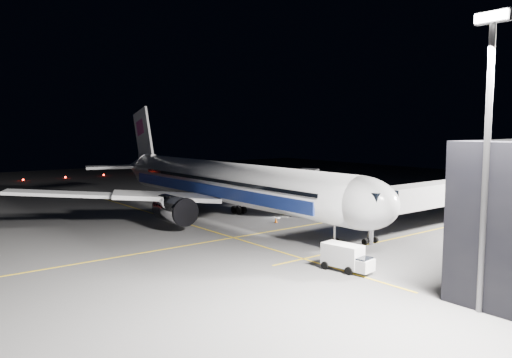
{
  "coord_description": "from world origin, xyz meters",
  "views": [
    {
      "loc": [
        57.1,
        -39.44,
        13.03
      ],
      "look_at": [
        4.41,
        1.79,
        6.0
      ],
      "focal_mm": 35.0,
      "sensor_mm": 36.0,
      "label": 1
    }
  ],
  "objects_px": {
    "airliner": "(222,182)",
    "service_truck": "(347,257)",
    "baggage_tug": "(290,211)",
    "safety_cone_a": "(311,213)",
    "floodlight_mast_south": "(487,136)",
    "jet_bridge": "(441,193)",
    "safety_cone_b": "(276,220)",
    "safety_cone_c": "(251,205)"
  },
  "relations": [
    {
      "from": "airliner",
      "to": "service_truck",
      "type": "height_order",
      "value": "airliner"
    },
    {
      "from": "baggage_tug",
      "to": "safety_cone_a",
      "type": "height_order",
      "value": "baggage_tug"
    },
    {
      "from": "floodlight_mast_south",
      "to": "service_truck",
      "type": "xyz_separation_m",
      "value": [
        -12.58,
        0.23,
        -11.08
      ]
    },
    {
      "from": "jet_bridge",
      "to": "safety_cone_b",
      "type": "relative_size",
      "value": 54.34
    },
    {
      "from": "airliner",
      "to": "safety_cone_b",
      "type": "relative_size",
      "value": 97.12
    },
    {
      "from": "safety_cone_c",
      "to": "baggage_tug",
      "type": "bearing_deg",
      "value": -2.46
    },
    {
      "from": "safety_cone_c",
      "to": "floodlight_mast_south",
      "type": "bearing_deg",
      "value": -18.53
    },
    {
      "from": "jet_bridge",
      "to": "safety_cone_a",
      "type": "xyz_separation_m",
      "value": [
        -17.6,
        -5.9,
        -4.31
      ]
    },
    {
      "from": "floodlight_mast_south",
      "to": "baggage_tug",
      "type": "relative_size",
      "value": 9.66
    },
    {
      "from": "jet_bridge",
      "to": "safety_cone_c",
      "type": "xyz_separation_m",
      "value": [
        -29.05,
        -8.3,
        -4.29
      ]
    },
    {
      "from": "jet_bridge",
      "to": "safety_cone_c",
      "type": "height_order",
      "value": "jet_bridge"
    },
    {
      "from": "floodlight_mast_south",
      "to": "service_truck",
      "type": "height_order",
      "value": "floodlight_mast_south"
    },
    {
      "from": "service_truck",
      "to": "airliner",
      "type": "bearing_deg",
      "value": 159.81
    },
    {
      "from": "safety_cone_c",
      "to": "jet_bridge",
      "type": "bearing_deg",
      "value": 15.95
    },
    {
      "from": "airliner",
      "to": "safety_cone_c",
      "type": "bearing_deg",
      "value": 121.47
    },
    {
      "from": "jet_bridge",
      "to": "baggage_tug",
      "type": "height_order",
      "value": "jet_bridge"
    },
    {
      "from": "jet_bridge",
      "to": "service_truck",
      "type": "relative_size",
      "value": 6.97
    },
    {
      "from": "safety_cone_c",
      "to": "safety_cone_a",
      "type": "bearing_deg",
      "value": 11.83
    },
    {
      "from": "service_truck",
      "to": "baggage_tug",
      "type": "distance_m",
      "value": 28.72
    },
    {
      "from": "safety_cone_b",
      "to": "safety_cone_c",
      "type": "height_order",
      "value": "safety_cone_b"
    },
    {
      "from": "jet_bridge",
      "to": "baggage_tug",
      "type": "bearing_deg",
      "value": -155.32
    },
    {
      "from": "baggage_tug",
      "to": "safety_cone_a",
      "type": "xyz_separation_m",
      "value": [
        1.4,
        2.83,
        -0.41
      ]
    },
    {
      "from": "safety_cone_a",
      "to": "safety_cone_c",
      "type": "xyz_separation_m",
      "value": [
        -11.44,
        -2.4,
        0.02
      ]
    },
    {
      "from": "safety_cone_a",
      "to": "safety_cone_b",
      "type": "relative_size",
      "value": 0.86
    },
    {
      "from": "baggage_tug",
      "to": "safety_cone_b",
      "type": "xyz_separation_m",
      "value": [
        3.01,
        -5.32,
        -0.37
      ]
    },
    {
      "from": "jet_bridge",
      "to": "baggage_tug",
      "type": "xyz_separation_m",
      "value": [
        -19.01,
        -8.73,
        -3.9
      ]
    },
    {
      "from": "floodlight_mast_south",
      "to": "service_truck",
      "type": "relative_size",
      "value": 4.19
    },
    {
      "from": "baggage_tug",
      "to": "safety_cone_c",
      "type": "xyz_separation_m",
      "value": [
        -10.04,
        0.43,
        -0.39
      ]
    },
    {
      "from": "airliner",
      "to": "service_truck",
      "type": "relative_size",
      "value": 12.46
    },
    {
      "from": "airliner",
      "to": "floodlight_mast_south",
      "type": "xyz_separation_m",
      "value": [
        41.08,
        -6.01,
        7.21
      ]
    },
    {
      "from": "baggage_tug",
      "to": "safety_cone_b",
      "type": "relative_size",
      "value": 3.38
    },
    {
      "from": "floodlight_mast_south",
      "to": "service_truck",
      "type": "distance_m",
      "value": 16.77
    },
    {
      "from": "jet_bridge",
      "to": "safety_cone_b",
      "type": "distance_m",
      "value": 21.72
    },
    {
      "from": "floodlight_mast_south",
      "to": "safety_cone_c",
      "type": "relative_size",
      "value": 34.98
    },
    {
      "from": "service_truck",
      "to": "baggage_tug",
      "type": "xyz_separation_m",
      "value": [
        -24.42,
        15.1,
        -0.6
      ]
    },
    {
      "from": "airliner",
      "to": "jet_bridge",
      "type": "distance_m",
      "value": 29.31
    },
    {
      "from": "airliner",
      "to": "jet_bridge",
      "type": "height_order",
      "value": "airliner"
    },
    {
      "from": "safety_cone_a",
      "to": "safety_cone_b",
      "type": "xyz_separation_m",
      "value": [
        1.6,
        -8.15,
        0.04
      ]
    },
    {
      "from": "airliner",
      "to": "service_truck",
      "type": "distance_m",
      "value": 29.33
    },
    {
      "from": "service_truck",
      "to": "safety_cone_b",
      "type": "bearing_deg",
      "value": 146.74
    },
    {
      "from": "safety_cone_c",
      "to": "service_truck",
      "type": "bearing_deg",
      "value": -24.26
    },
    {
      "from": "floodlight_mast_south",
      "to": "baggage_tug",
      "type": "distance_m",
      "value": 41.73
    }
  ]
}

